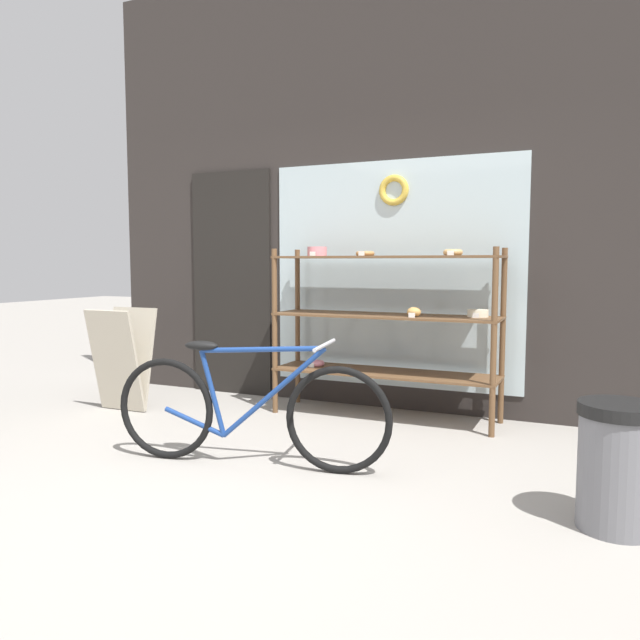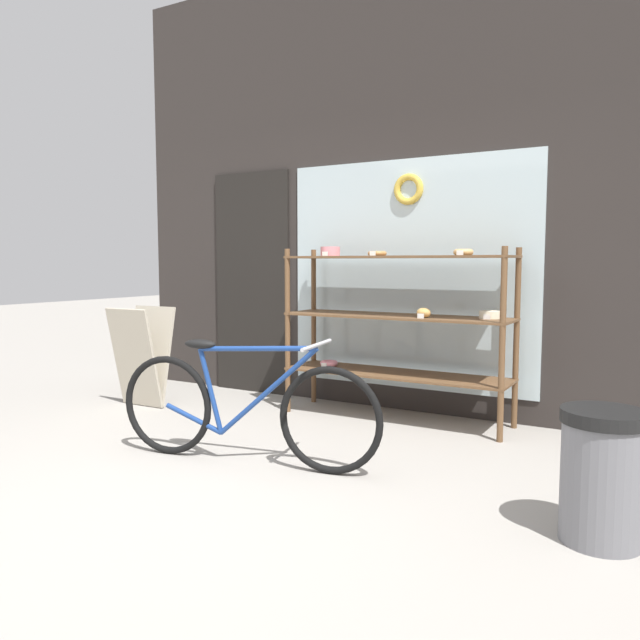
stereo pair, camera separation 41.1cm
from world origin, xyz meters
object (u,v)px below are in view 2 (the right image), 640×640
object	(u,v)px
display_case	(396,316)
trash_bin	(603,470)
sandwich_board	(142,356)
bicycle	(244,408)

from	to	relation	value
display_case	trash_bin	bearing A→B (deg)	-43.03
display_case	sandwich_board	bearing A→B (deg)	-162.23
bicycle	sandwich_board	distance (m)	1.90
display_case	trash_bin	world-z (taller)	display_case
display_case	sandwich_board	size ratio (longest dim) A/B	2.11
display_case	sandwich_board	xyz separation A→B (m)	(-2.10, -0.67, -0.40)
bicycle	trash_bin	distance (m)	2.06
display_case	bicycle	size ratio (longest dim) A/B	1.03
display_case	trash_bin	xyz separation A→B (m)	(1.68, -1.56, -0.50)
sandwich_board	display_case	bearing A→B (deg)	16.92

